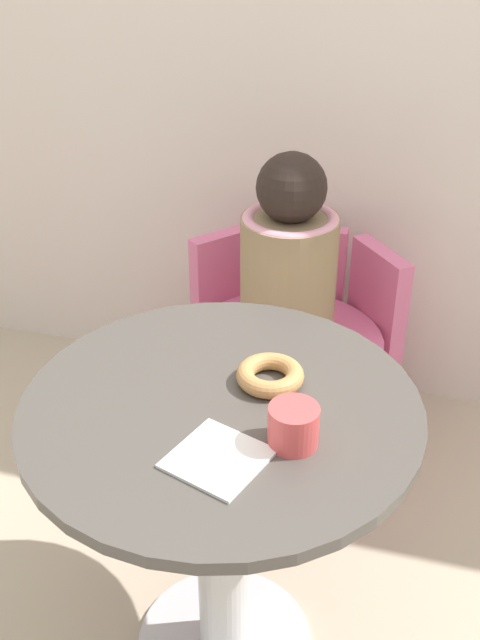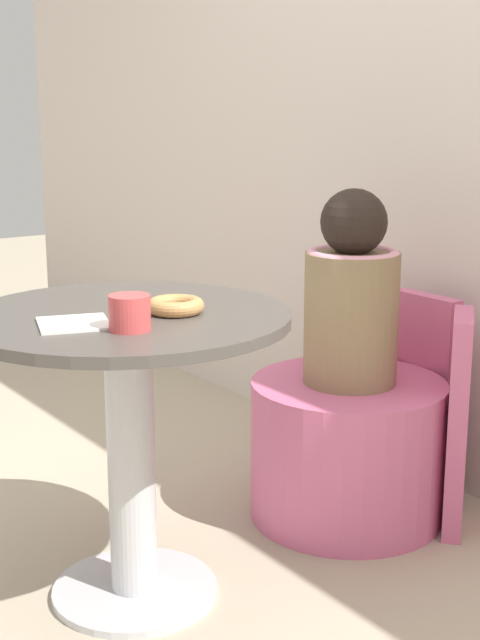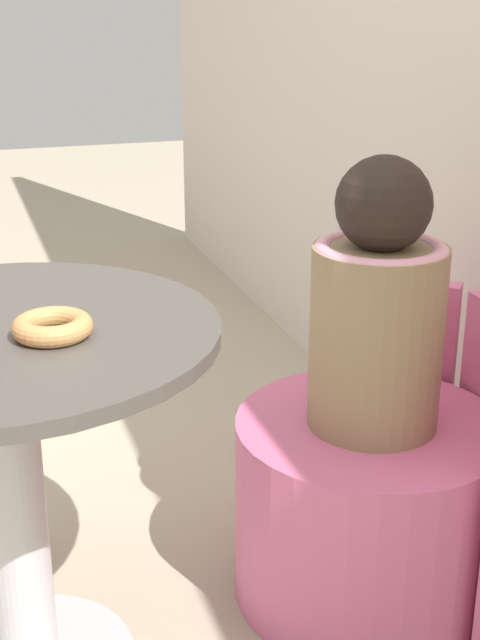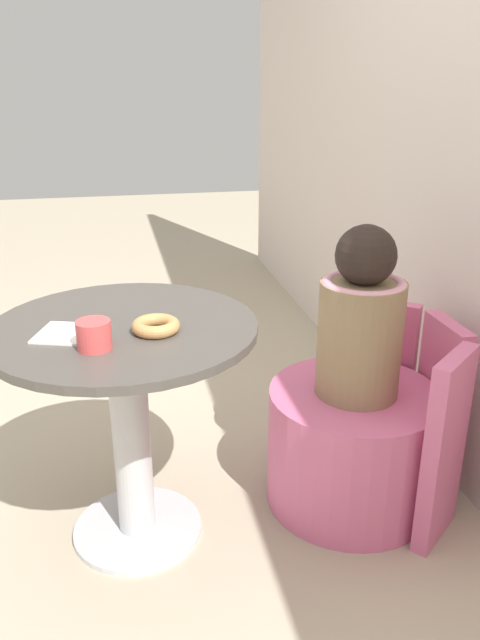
{
  "view_description": "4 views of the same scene",
  "coord_description": "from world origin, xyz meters",
  "px_view_note": "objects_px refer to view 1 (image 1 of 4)",
  "views": [
    {
      "loc": [
        0.23,
        -1.01,
        1.51
      ],
      "look_at": [
        -0.14,
        0.35,
        0.65
      ],
      "focal_mm": 42.0,
      "sensor_mm": 36.0,
      "label": 1
    },
    {
      "loc": [
        1.61,
        -0.9,
        1.12
      ],
      "look_at": [
        -0.09,
        0.33,
        0.63
      ],
      "focal_mm": 50.0,
      "sensor_mm": 36.0,
      "label": 2
    },
    {
      "loc": [
        1.31,
        -0.03,
        1.2
      ],
      "look_at": [
        -0.05,
        0.42,
        0.66
      ],
      "focal_mm": 50.0,
      "sensor_mm": 36.0,
      "label": 3
    },
    {
      "loc": [
        1.5,
        0.0,
        1.31
      ],
      "look_at": [
        -0.15,
        0.35,
        0.65
      ],
      "focal_mm": 35.0,
      "sensor_mm": 36.0,
      "label": 4
    }
  ],
  "objects_px": {
    "round_table": "(222,484)",
    "child_figure": "(289,260)",
    "cup": "(293,426)",
    "tub_chair": "(284,395)",
    "donut": "(270,375)"
  },
  "relations": [
    {
      "from": "tub_chair",
      "to": "donut",
      "type": "distance_m",
      "value": 0.8
    },
    {
      "from": "child_figure",
      "to": "cup",
      "type": "bearing_deg",
      "value": -77.49
    },
    {
      "from": "child_figure",
      "to": "tub_chair",
      "type": "bearing_deg",
      "value": 0.0
    },
    {
      "from": "donut",
      "to": "cup",
      "type": "xyz_separation_m",
      "value": [
        0.08,
        -0.16,
        0.02
      ]
    },
    {
      "from": "tub_chair",
      "to": "child_figure",
      "type": "xyz_separation_m",
      "value": [
        -0.0,
        0.0,
        0.44
      ]
    },
    {
      "from": "tub_chair",
      "to": "child_figure",
      "type": "height_order",
      "value": "child_figure"
    },
    {
      "from": "child_figure",
      "to": "cup",
      "type": "relative_size",
      "value": 6.2
    },
    {
      "from": "child_figure",
      "to": "round_table",
      "type": "bearing_deg",
      "value": -88.07
    },
    {
      "from": "child_figure",
      "to": "donut",
      "type": "height_order",
      "value": "child_figure"
    },
    {
      "from": "round_table",
      "to": "tub_chair",
      "type": "bearing_deg",
      "value": 91.93
    },
    {
      "from": "round_table",
      "to": "child_figure",
      "type": "distance_m",
      "value": 0.71
    },
    {
      "from": "tub_chair",
      "to": "child_figure",
      "type": "bearing_deg",
      "value": 180.0
    },
    {
      "from": "child_figure",
      "to": "cup",
      "type": "xyz_separation_m",
      "value": [
        0.17,
        -0.77,
        0.09
      ]
    },
    {
      "from": "tub_chair",
      "to": "donut",
      "type": "bearing_deg",
      "value": -81.25
    },
    {
      "from": "round_table",
      "to": "donut",
      "type": "distance_m",
      "value": 0.24
    }
  ]
}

